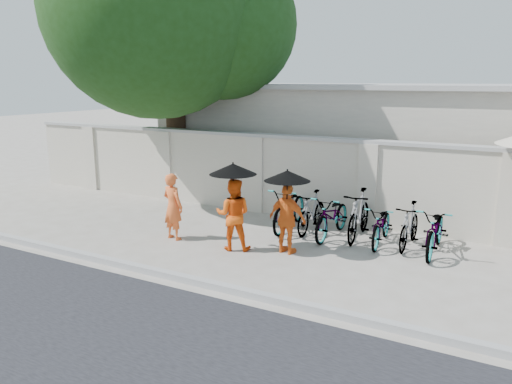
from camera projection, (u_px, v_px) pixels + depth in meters
The scene contains 17 objects.
ground at pixel (227, 251), 10.25m from camera, with size 80.00×80.00×0.00m, color #A8A29A.
kerb at pixel (176, 277), 8.78m from camera, with size 40.00×0.16×0.12m, color #9A9A9A.
compound_wall at pixel (329, 181), 12.30m from camera, with size 20.00×0.30×2.00m, color beige.
building_behind at pixel (406, 143), 14.95m from camera, with size 14.00×6.00×3.20m, color beige.
shade_tree at pixel (167, 17), 13.39m from camera, with size 6.70×6.20×8.20m.
monk_left at pixel (173, 206), 10.90m from camera, with size 0.54×0.35×1.48m, color orange.
monk_center at pixel (233, 214), 10.22m from camera, with size 0.73×0.57×1.50m, color #F2550F.
parasol_center at pixel (233, 169), 9.92m from camera, with size 0.96×0.96×0.98m.
monk_right at pixel (287, 219), 10.00m from camera, with size 0.84×0.35×1.43m, color orange.
parasol_right at pixel (287, 176), 9.72m from camera, with size 0.92×0.92×0.91m.
bike_0 at pixel (290, 208), 11.71m from camera, with size 0.68×1.94×1.02m, color #8D8D9E.
bike_1 at pixel (312, 212), 11.46m from camera, with size 0.45×1.59×0.95m, color #8D8D9E.
bike_2 at pixel (333, 216), 11.09m from camera, with size 0.64×1.85×0.97m, color #8D8D9E.
bike_3 at pixel (359, 215), 10.95m from camera, with size 0.51×1.82×1.10m, color #8D8D9E.
bike_4 at pixel (382, 225), 10.60m from camera, with size 0.58×1.66×0.87m, color #8D8D9E.
bike_5 at pixel (409, 226), 10.39m from camera, with size 0.45×1.58×0.95m, color #8D8D9E.
bike_6 at pixel (436, 230), 10.02m from camera, with size 0.66×1.88×0.99m, color #8D8D9E.
Camera 1 is at (5.20, -8.25, 3.44)m, focal length 35.00 mm.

